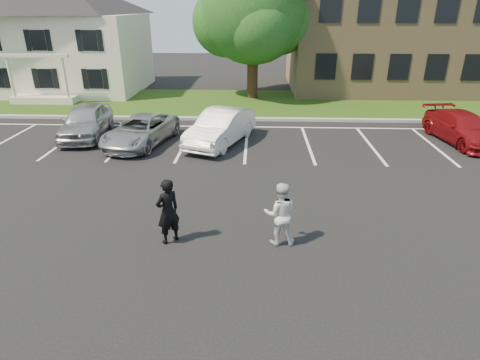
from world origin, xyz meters
name	(u,v)px	position (x,y,z in m)	size (l,w,h in m)	color
ground_plane	(239,237)	(0.00, 0.00, 0.00)	(90.00, 90.00, 0.00)	black
curb	(248,119)	(0.00, 12.00, 0.07)	(40.00, 0.30, 0.15)	gray
grass_strip	(250,103)	(0.00, 16.00, 0.04)	(44.00, 8.00, 0.08)	#1F3F0C
stall_lines	(276,137)	(1.40, 8.95, 0.01)	(34.00, 5.36, 0.01)	silver
house	(67,35)	(-13.00, 19.97, 3.83)	(10.30, 9.22, 7.60)	beige
office_building	(446,30)	(14.00, 21.99, 4.16)	(22.40, 10.40, 8.30)	#9D8157
tree	(255,13)	(0.23, 17.78, 5.35)	(7.80, 7.20, 8.80)	black
man_black_suit	(168,211)	(-1.82, -0.31, 0.90)	(0.66, 0.43, 1.80)	black
man_white_shirt	(280,214)	(1.08, -0.25, 0.87)	(0.84, 0.66, 1.73)	silver
car_silver_west	(86,121)	(-7.60, 8.75, 0.77)	(1.81, 4.50, 1.53)	#ADADB2
car_silver_minivan	(141,131)	(-4.73, 7.74, 0.63)	(2.09, 4.54, 1.26)	#9FA2A6
car_white_sedan	(221,127)	(-1.15, 7.97, 0.76)	(1.60, 4.60, 1.51)	silver
car_red_compact	(463,128)	(9.83, 8.63, 0.67)	(1.87, 4.59, 1.33)	maroon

